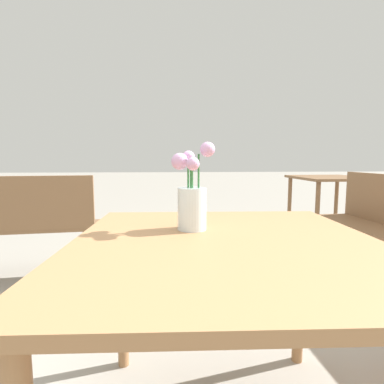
% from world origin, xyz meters
% --- Properties ---
extents(table_front, '(0.99, 1.02, 0.72)m').
position_xyz_m(table_front, '(0.00, 0.00, 0.64)').
color(table_front, '#9E7047').
rests_on(table_front, ground_plane).
extents(flower_vase, '(0.15, 0.13, 0.31)m').
position_xyz_m(flower_vase, '(-0.10, 0.15, 0.83)').
color(flower_vase, silver).
rests_on(flower_vase, table_front).
extents(table_back, '(0.81, 0.86, 0.75)m').
position_xyz_m(table_back, '(1.76, 2.62, 0.64)').
color(table_back, brown).
rests_on(table_back, ground_plane).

